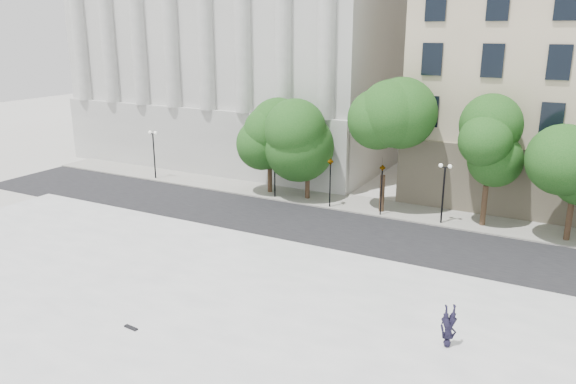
% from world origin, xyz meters
% --- Properties ---
extents(ground, '(160.00, 160.00, 0.00)m').
position_xyz_m(ground, '(0.00, 0.00, 0.00)').
color(ground, beige).
rests_on(ground, ground).
extents(plaza, '(44.00, 22.00, 0.45)m').
position_xyz_m(plaza, '(0.00, 3.00, 0.23)').
color(plaza, silver).
rests_on(plaza, ground).
extents(street, '(60.00, 8.00, 0.02)m').
position_xyz_m(street, '(0.00, 18.00, 0.01)').
color(street, black).
rests_on(street, ground).
extents(far_sidewalk, '(60.00, 4.00, 0.12)m').
position_xyz_m(far_sidewalk, '(0.00, 24.00, 0.06)').
color(far_sidewalk, '#99968D').
rests_on(far_sidewalk, ground).
extents(building_west, '(31.50, 27.65, 25.60)m').
position_xyz_m(building_west, '(-17.00, 38.57, 12.89)').
color(building_west, '#BABBB6').
rests_on(building_west, ground).
extents(traffic_light_west, '(1.13, 1.93, 4.27)m').
position_xyz_m(traffic_light_west, '(-1.89, 22.30, 3.77)').
color(traffic_light_west, black).
rests_on(traffic_light_west, ground).
extents(traffic_light_east, '(0.83, 1.84, 4.23)m').
position_xyz_m(traffic_light_east, '(2.02, 22.30, 3.73)').
color(traffic_light_east, black).
rests_on(traffic_light_east, ground).
extents(person_lying, '(1.44, 1.92, 0.50)m').
position_xyz_m(person_lying, '(10.31, 6.73, 0.70)').
color(person_lying, black).
rests_on(person_lying, plaza).
extents(skateboard, '(0.70, 0.24, 0.07)m').
position_xyz_m(skateboard, '(-1.87, 1.73, 0.49)').
color(skateboard, black).
rests_on(skateboard, plaza).
extents(street_trees, '(32.87, 5.18, 7.92)m').
position_xyz_m(street_trees, '(4.38, 23.47, 5.17)').
color(street_trees, '#382619').
rests_on(street_trees, ground).
extents(lamp_posts, '(37.74, 0.28, 4.30)m').
position_xyz_m(lamp_posts, '(-0.35, 22.60, 2.90)').
color(lamp_posts, black).
rests_on(lamp_posts, ground).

